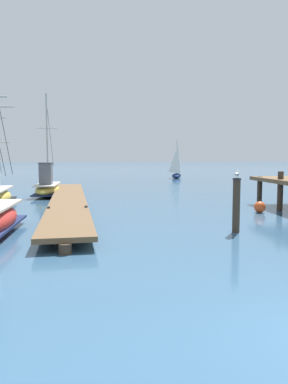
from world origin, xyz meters
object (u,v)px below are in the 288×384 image
perched_seagull (237,174)px  mooring_buoy (260,207)px  mooring_piling (236,204)px  fishing_boat_0 (48,187)px  distant_sailboat (176,162)px

perched_seagull → mooring_buoy: bearing=53.9°
mooring_piling → perched_seagull: perched_seagull is taller
perched_seagull → mooring_buoy: 5.50m
mooring_buoy → mooring_piling: bearing=-126.1°
fishing_boat_0 → distant_sailboat: size_ratio=1.46×
fishing_boat_0 → mooring_piling: 15.59m
fishing_boat_0 → mooring_buoy: fishing_boat_0 is taller
fishing_boat_0 → perched_seagull: fishing_boat_0 is taller
mooring_piling → mooring_buoy: bearing=53.9°
mooring_buoy → distant_sailboat: bearing=83.0°
fishing_boat_0 → distant_sailboat: 23.82m
fishing_boat_0 → distant_sailboat: (14.10, 19.14, 1.43)m
fishing_boat_0 → mooring_buoy: (10.56, -9.47, -0.35)m
distant_sailboat → mooring_piling: bearing=-101.4°
mooring_buoy → distant_sailboat: (3.54, 28.61, 1.78)m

